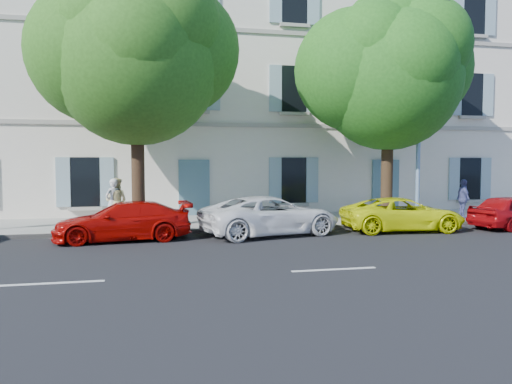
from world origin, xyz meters
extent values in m
plane|color=black|center=(0.00, 0.00, 0.00)|extent=(90.00, 90.00, 0.00)
cube|color=#A09E96|center=(0.00, 4.45, 0.07)|extent=(36.00, 4.50, 0.15)
cube|color=#9E998E|center=(0.00, 2.28, 0.08)|extent=(36.00, 0.16, 0.16)
cube|color=silver|center=(0.00, 10.20, 6.00)|extent=(28.00, 7.00, 12.00)
imported|color=#A50804|center=(-4.88, 1.26, 0.60)|extent=(4.27, 1.99, 1.20)
imported|color=white|center=(-0.16, 1.38, 0.65)|extent=(5.05, 3.19, 1.30)
imported|color=#E5EE0A|center=(4.60, 1.34, 0.59)|extent=(4.35, 2.23, 1.18)
cylinder|color=#3A2819|center=(-4.44, 2.94, 1.92)|extent=(0.44, 0.44, 3.53)
ellipsoid|color=#387E20|center=(-4.44, 2.94, 5.80)|extent=(5.65, 5.65, 6.22)
cylinder|color=#3A2819|center=(4.99, 3.35, 1.85)|extent=(0.45, 0.45, 3.41)
ellipsoid|color=#2D7D20|center=(4.99, 3.35, 5.63)|extent=(5.53, 5.53, 6.09)
cylinder|color=#7293BF|center=(6.04, 2.87, 4.16)|extent=(0.16, 0.16, 8.01)
cylinder|color=#7293BF|center=(6.04, 2.17, 8.16)|extent=(0.34, 1.40, 0.10)
cube|color=#383A3D|center=(6.04, 1.47, 8.01)|extent=(0.33, 0.49, 0.18)
imported|color=silver|center=(-5.33, 3.77, 0.99)|extent=(0.72, 0.72, 1.69)
imported|color=#D4C788|center=(-5.23, 3.92, 1.00)|extent=(1.02, 0.93, 1.70)
imported|color=#4E558F|center=(8.28, 3.21, 0.93)|extent=(0.53, 0.97, 1.57)
camera|label=1|loc=(-4.09, -14.54, 2.48)|focal=35.00mm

